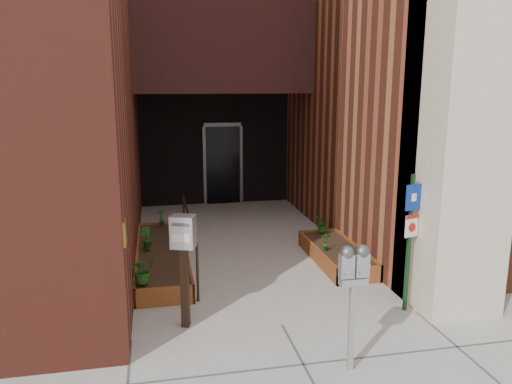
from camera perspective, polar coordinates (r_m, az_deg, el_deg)
ground at (r=7.03m, az=2.99°, el=-14.95°), size 80.00×80.00×0.00m
architecture at (r=13.14m, az=-5.60°, el=19.94°), size 20.00×14.60×10.00m
planter_left at (r=9.27m, az=-10.68°, el=-7.36°), size 0.90×3.60×0.30m
planter_right at (r=9.37m, az=9.17°, el=-7.10°), size 0.80×2.20×0.30m
handrail at (r=9.06m, az=-7.66°, el=-3.66°), size 0.04×3.34×0.90m
parking_meter at (r=5.67m, az=11.10°, el=-9.24°), size 0.33×0.16×1.50m
sign_post at (r=7.32m, az=17.25°, el=-4.01°), size 0.27×0.10×2.00m
payment_dropbox at (r=6.63m, az=-8.28°, el=-6.29°), size 0.36×0.31×1.55m
shrub_left_a at (r=7.69m, az=-12.82°, el=-8.69°), size 0.45×0.45×0.41m
shrub_left_b at (r=9.22m, az=-12.43°, el=-5.16°), size 0.31×0.31×0.40m
shrub_left_c at (r=10.28m, az=-9.21°, el=-3.33°), size 0.24×0.24×0.35m
shrub_left_d at (r=10.71m, az=-10.77°, el=-2.83°), size 0.25×0.25×0.33m
shrub_right_a at (r=8.49m, az=11.70°, el=-6.95°), size 0.18×0.18×0.31m
shrub_right_b at (r=9.08m, az=8.01°, el=-5.54°), size 0.21×0.21×0.31m
shrub_right_c at (r=10.08m, az=7.58°, el=-3.66°), size 0.38×0.38×0.33m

